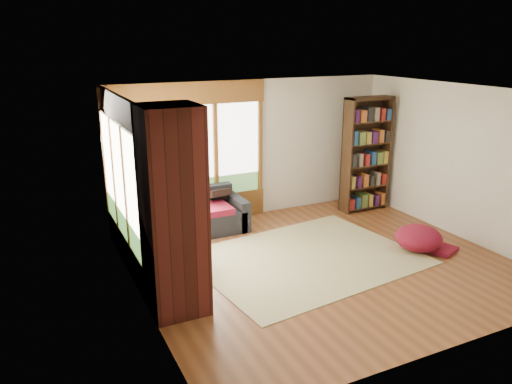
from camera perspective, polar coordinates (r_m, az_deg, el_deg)
name	(u,v)px	position (r m, az deg, el deg)	size (l,w,h in m)	color
floor	(321,263)	(7.83, 7.49, -8.01)	(5.50, 5.50, 0.00)	brown
ceiling	(329,92)	(7.14, 8.31, 11.25)	(5.50, 5.50, 0.00)	white
wall_back	(252,149)	(9.50, -0.44, 4.92)	(5.50, 0.04, 2.60)	silver
wall_front	(458,242)	(5.59, 22.12, -5.28)	(5.50, 0.04, 2.60)	silver
wall_left	(138,208)	(6.34, -13.37, -1.82)	(0.04, 5.00, 2.60)	silver
wall_right	(462,162)	(9.15, 22.44, 3.14)	(0.04, 5.00, 2.60)	silver
windows_back	(192,153)	(9.02, -7.29, 4.45)	(2.82, 0.10, 1.90)	brown
windows_left	(120,180)	(7.46, -15.23, 1.30)	(0.10, 2.62, 1.90)	brown
roller_blind	(110,143)	(8.18, -16.36, 5.44)	(0.03, 0.72, 0.90)	#618250
brick_chimney	(173,213)	(6.10, -9.44, -2.35)	(0.70, 0.70, 2.60)	#471914
sectional_sofa	(166,228)	(8.41, -10.20, -4.10)	(2.20, 2.20, 0.80)	black
area_rug	(306,258)	(7.95, 5.75, -7.52)	(3.35, 2.56, 0.01)	beige
bookshelf	(366,155)	(10.05, 12.49, 4.19)	(0.97, 0.32, 2.25)	#362112
pouf	(419,237)	(8.56, 18.10, -4.95)	(0.75, 0.75, 0.41)	maroon
dog_tan	(168,200)	(8.30, -9.97, -0.91)	(0.92, 0.96, 0.47)	olive
dog_brindle	(177,218)	(7.50, -9.00, -2.93)	(0.85, 0.93, 0.45)	#3B2B1C
throw_pillows	(165,200)	(8.41, -10.39, -0.93)	(1.98, 1.68, 0.45)	black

